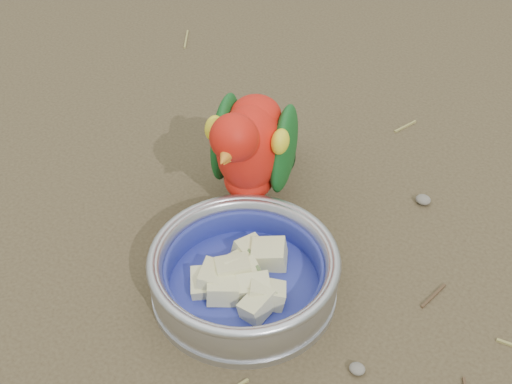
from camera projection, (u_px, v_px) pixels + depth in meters
The scene contains 6 objects.
ground at pixel (263, 260), 0.88m from camera, with size 60.00×60.00×0.00m, color #4A3D28.
food_bowl at pixel (244, 288), 0.84m from camera, with size 0.22×0.22×0.02m, color #B2B2BA.
bowl_wall at pixel (244, 271), 0.82m from camera, with size 0.22×0.22×0.04m, color #B2B2BA, non-canonical shape.
fruit_wedges at pixel (244, 275), 0.82m from camera, with size 0.13×0.13×0.03m, color beige, non-canonical shape.
lory_parrot at pixel (250, 157), 0.89m from camera, with size 0.11×0.22×0.18m, color red, non-canonical shape.
ground_debris at pixel (298, 253), 0.89m from camera, with size 0.90×0.80×0.01m, color olive, non-canonical shape.
Camera 1 is at (0.31, -0.53, 0.64)m, focal length 50.00 mm.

